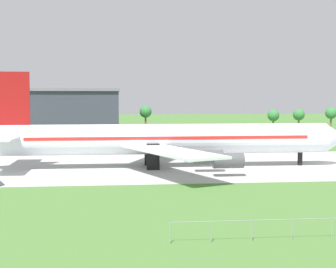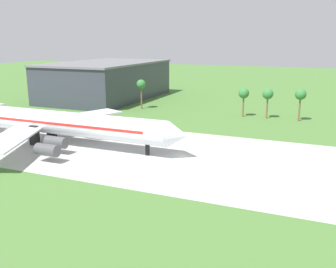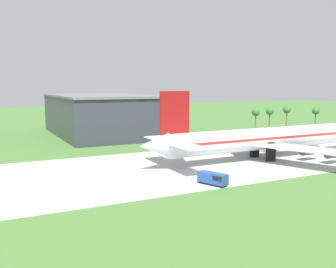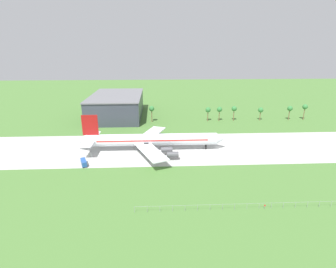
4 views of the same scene
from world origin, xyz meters
name	(u,v)px [view 1 (image 1 of 4)]	position (x,y,z in m)	size (l,w,h in m)	color
ground_plane	(331,163)	(0.00, 0.00, 0.00)	(600.00, 600.00, 0.00)	#477233
taxiway_strip	(331,163)	(0.00, 0.00, 0.01)	(320.00, 44.00, 0.02)	#B2B2AD
jet_airliner	(162,139)	(-35.80, -2.32, 5.55)	(76.49, 52.30, 18.67)	silver
terminal_building	(63,114)	(-61.69, 68.12, 8.14)	(36.72, 61.20, 16.24)	#333842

